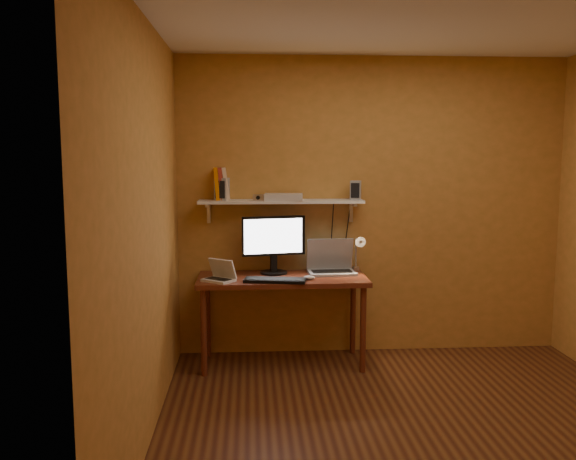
{
  "coord_description": "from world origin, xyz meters",
  "views": [
    {
      "loc": [
        -1.08,
        -3.69,
        1.78
      ],
      "look_at": [
        -0.77,
        1.18,
        1.15
      ],
      "focal_mm": 38.0,
      "sensor_mm": 36.0,
      "label": 1
    }
  ],
  "objects": [
    {
      "name": "shelf_camera",
      "position": [
        -1.0,
        1.4,
        1.4
      ],
      "size": [
        0.09,
        0.05,
        0.05
      ],
      "color": "silver",
      "rests_on": "wall_shelf"
    },
    {
      "name": "router",
      "position": [
        -0.79,
        1.46,
        1.4
      ],
      "size": [
        0.34,
        0.24,
        0.05
      ],
      "primitive_type": "cube",
      "rotation": [
        0.0,
        0.0,
        -0.08
      ],
      "color": "silver",
      "rests_on": "wall_shelf"
    },
    {
      "name": "desk_lamp",
      "position": [
        -0.15,
        1.41,
        0.96
      ],
      "size": [
        0.09,
        0.23,
        0.38
      ],
      "color": "silver",
      "rests_on": "desk"
    },
    {
      "name": "wall_shelf",
      "position": [
        -0.81,
        1.47,
        1.36
      ],
      "size": [
        1.4,
        0.25,
        0.21
      ],
      "color": "white",
      "rests_on": "room"
    },
    {
      "name": "books",
      "position": [
        -1.31,
        1.5,
        1.51
      ],
      "size": [
        0.15,
        0.19,
        0.28
      ],
      "color": "orange",
      "rests_on": "wall_shelf"
    },
    {
      "name": "keyboard",
      "position": [
        -0.88,
        1.08,
        0.76
      ],
      "size": [
        0.51,
        0.24,
        0.03
      ],
      "primitive_type": "cube",
      "rotation": [
        0.0,
        0.0,
        -0.17
      ],
      "color": "black",
      "rests_on": "desk"
    },
    {
      "name": "speaker_left",
      "position": [
        -1.31,
        1.46,
        1.47
      ],
      "size": [
        0.13,
        0.13,
        0.19
      ],
      "primitive_type": "cube",
      "rotation": [
        0.0,
        0.0,
        -0.28
      ],
      "color": "#95979D",
      "rests_on": "wall_shelf"
    },
    {
      "name": "desk",
      "position": [
        -0.81,
        1.28,
        0.66
      ],
      "size": [
        1.4,
        0.6,
        0.75
      ],
      "color": "maroon",
      "rests_on": "ground"
    },
    {
      "name": "mouse",
      "position": [
        -0.6,
        1.15,
        0.77
      ],
      "size": [
        0.1,
        0.08,
        0.03
      ],
      "primitive_type": "ellipsoid",
      "rotation": [
        0.0,
        0.0,
        -0.21
      ],
      "color": "silver",
      "rests_on": "desk"
    },
    {
      "name": "netbook",
      "position": [
        -1.32,
        1.14,
        0.8
      ],
      "size": [
        0.3,
        0.29,
        0.18
      ],
      "rotation": [
        0.0,
        0.0,
        -0.65
      ],
      "color": "silver",
      "rests_on": "desk"
    },
    {
      "name": "monitor",
      "position": [
        -0.87,
        1.42,
        1.03
      ],
      "size": [
        0.54,
        0.27,
        0.49
      ],
      "rotation": [
        0.0,
        0.0,
        0.2
      ],
      "color": "black",
      "rests_on": "desk"
    },
    {
      "name": "room",
      "position": [
        0.0,
        0.0,
        1.3
      ],
      "size": [
        3.44,
        3.24,
        2.64
      ],
      "color": "brown",
      "rests_on": "ground"
    },
    {
      "name": "laptop",
      "position": [
        -0.38,
        1.43,
        0.83
      ],
      "size": [
        0.41,
        0.3,
        0.29
      ],
      "rotation": [
        0.0,
        0.0,
        0.04
      ],
      "color": "#95979D",
      "rests_on": "desk"
    },
    {
      "name": "speaker_right",
      "position": [
        -0.17,
        1.47,
        1.46
      ],
      "size": [
        0.11,
        0.11,
        0.16
      ],
      "primitive_type": "cube",
      "rotation": [
        0.0,
        0.0,
        -0.25
      ],
      "color": "#95979D",
      "rests_on": "wall_shelf"
    }
  ]
}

